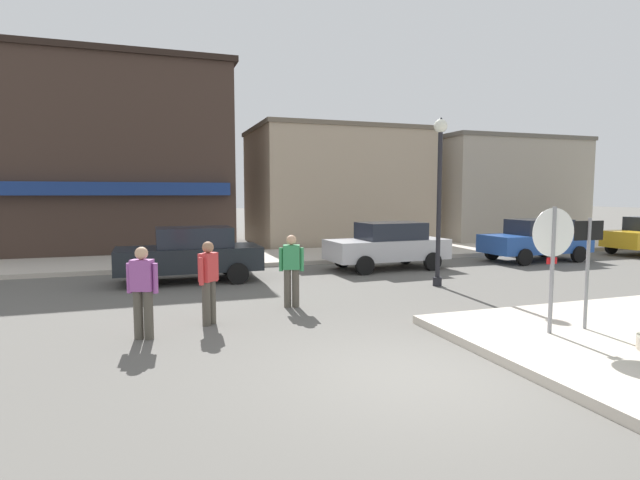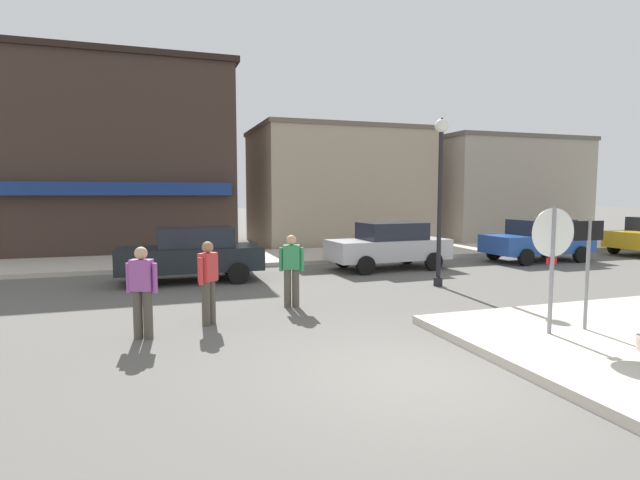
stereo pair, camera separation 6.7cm
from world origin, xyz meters
The scene contains 14 objects.
ground_plane centered at (0.00, 0.00, 0.00)m, with size 160.00×160.00×0.00m, color #5B5954.
kerb_far centered at (0.00, 12.81, 0.07)m, with size 80.00×4.00×0.15m, color beige.
stop_sign centered at (2.86, 0.78, 1.52)m, with size 0.82×0.09×2.30m.
one_way_sign centered at (3.65, 0.80, 1.33)m, with size 0.60×0.07×2.10m.
lamp_post centered at (3.87, 5.88, 2.96)m, with size 0.36×0.36×4.54m.
parked_car_nearest centered at (-2.46, 8.76, 0.81)m, with size 4.01×1.89×1.56m.
parked_car_second centered at (3.97, 9.11, 0.81)m, with size 4.07×2.02×1.56m.
parked_car_third centered at (10.11, 9.10, 0.81)m, with size 4.03×1.93×1.56m.
pedestrian_crossing_near centered at (-3.68, 3.18, 0.87)m, with size 0.54×0.34×1.61m.
pedestrian_crossing_far centered at (-0.60, 4.70, 0.87)m, with size 0.55×0.32×1.61m.
pedestrian_kerb_side centered at (-2.50, 3.79, 0.87)m, with size 0.43×0.47×1.61m.
building_corner_shop centered at (-5.81, 19.21, 4.02)m, with size 11.69×9.31×8.03m.
building_storefront_left_near centered at (5.45, 18.11, 2.87)m, with size 8.34×6.24×5.73m.
building_storefront_left_mid centered at (14.51, 17.28, 2.74)m, with size 8.24×5.94×5.47m.
Camera 2 is at (-3.47, -5.84, 2.52)m, focal length 28.00 mm.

